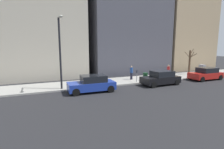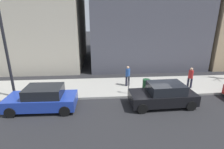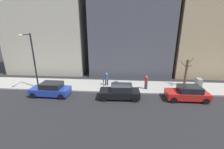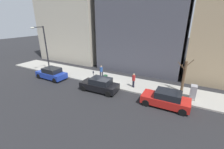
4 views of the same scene
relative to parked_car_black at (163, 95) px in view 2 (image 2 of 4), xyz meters
The scene contains 9 objects.
ground_plane 1.43m from the parked_car_black, ahead, with size 120.00×120.00×0.00m, color #232326.
sidewalk 3.29m from the parked_car_black, ahead, with size 4.00×36.00×0.15m, color #9E9B93.
parked_car_black is the anchor object (origin of this frame).
parked_car_blue 7.65m from the parked_car_black, 89.55° to the left, with size 2.00×4.24×1.52m.
parking_meter 2.61m from the parked_car_black, 49.81° to the left, with size 0.14×0.10×1.35m.
streetlamp 10.75m from the parked_car_black, 81.51° to the left, with size 1.97×0.32×6.50m.
trash_bin 2.20m from the parked_car_black, 14.18° to the left, with size 0.56×0.56×0.90m, color #14381E.
pedestrian_near_meter 3.90m from the parked_car_black, 51.84° to the right, with size 0.36×0.36×1.66m.
pedestrian_midblock 3.71m from the parked_car_black, 29.12° to the left, with size 0.36×0.37×1.66m.
Camera 2 is at (-11.26, 4.16, 5.57)m, focal length 28.00 mm.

